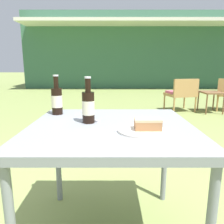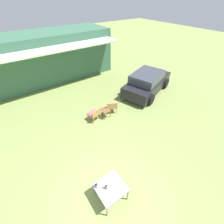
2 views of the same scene
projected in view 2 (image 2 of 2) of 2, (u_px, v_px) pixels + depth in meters
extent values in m
plane|color=olive|center=(111.00, 197.00, 5.06)|extent=(60.00, 60.00, 0.00)
cube|color=#38664C|center=(43.00, 58.00, 10.86)|extent=(9.78, 3.14, 3.24)
cube|color=silver|center=(49.00, 50.00, 8.84)|extent=(9.30, 1.20, 0.12)
cube|color=black|center=(147.00, 84.00, 10.02)|extent=(4.30, 2.88, 0.68)
cube|color=#383D47|center=(147.00, 77.00, 9.52)|extent=(2.57, 2.18, 0.53)
cylinder|color=black|center=(143.00, 77.00, 11.32)|extent=(0.71, 0.41, 0.68)
cylinder|color=black|center=(166.00, 83.00, 10.52)|extent=(0.71, 0.41, 0.68)
cylinder|color=black|center=(126.00, 90.00, 9.77)|extent=(0.71, 0.41, 0.68)
cylinder|color=black|center=(151.00, 99.00, 8.97)|extent=(0.71, 0.41, 0.68)
cylinder|color=#B2844C|center=(95.00, 113.00, 8.27)|extent=(0.04, 0.04, 0.34)
cylinder|color=#B2844C|center=(88.00, 117.00, 7.96)|extent=(0.04, 0.04, 0.34)
cylinder|color=#B2844C|center=(100.00, 116.00, 8.04)|extent=(0.04, 0.04, 0.34)
cylinder|color=#B2844C|center=(93.00, 121.00, 7.73)|extent=(0.04, 0.04, 0.34)
cube|color=#B2844C|center=(94.00, 114.00, 7.87)|extent=(0.68, 0.63, 0.06)
cube|color=#B2844C|center=(96.00, 113.00, 7.63)|extent=(0.57, 0.18, 0.33)
cube|color=#CC5670|center=(94.00, 113.00, 7.84)|extent=(0.60, 0.54, 0.05)
cylinder|color=#B2844C|center=(115.00, 106.00, 8.72)|extent=(0.04, 0.04, 0.34)
cylinder|color=#B2844C|center=(106.00, 107.00, 8.66)|extent=(0.04, 0.04, 0.34)
cylinder|color=#B2844C|center=(117.00, 111.00, 8.38)|extent=(0.04, 0.04, 0.34)
cylinder|color=#B2844C|center=(108.00, 112.00, 8.31)|extent=(0.04, 0.04, 0.34)
cube|color=#B2844C|center=(111.00, 106.00, 8.39)|extent=(0.74, 0.71, 0.06)
cube|color=#B2844C|center=(112.00, 106.00, 8.09)|extent=(0.54, 0.29, 0.33)
cube|color=brown|center=(105.00, 110.00, 8.01)|extent=(0.40, 0.51, 0.03)
cylinder|color=brown|center=(105.00, 117.00, 7.93)|extent=(0.03, 0.03, 0.42)
cylinder|color=brown|center=(110.00, 114.00, 8.09)|extent=(0.03, 0.03, 0.42)
cylinder|color=brown|center=(100.00, 112.00, 8.22)|extent=(0.03, 0.03, 0.42)
cylinder|color=brown|center=(106.00, 110.00, 8.38)|extent=(0.03, 0.03, 0.42)
cube|color=gray|center=(111.00, 187.00, 4.63)|extent=(0.88, 0.84, 0.04)
cylinder|color=gray|center=(107.00, 211.00, 4.43)|extent=(0.04, 0.04, 0.66)
cylinder|color=gray|center=(128.00, 195.00, 4.79)|extent=(0.04, 0.04, 0.66)
cylinder|color=gray|center=(94.00, 190.00, 4.91)|extent=(0.04, 0.04, 0.66)
cylinder|color=gray|center=(114.00, 176.00, 5.27)|extent=(0.04, 0.04, 0.66)
cylinder|color=silver|center=(117.00, 187.00, 4.61)|extent=(0.24, 0.24, 0.01)
cube|color=#9E6B42|center=(117.00, 186.00, 4.61)|extent=(0.13, 0.08, 0.04)
cube|color=tan|center=(117.00, 186.00, 4.59)|extent=(0.13, 0.08, 0.01)
cylinder|color=black|center=(106.00, 187.00, 4.54)|extent=(0.07, 0.07, 0.17)
cylinder|color=black|center=(106.00, 185.00, 4.46)|extent=(0.03, 0.03, 0.07)
cylinder|color=silver|center=(106.00, 184.00, 4.43)|extent=(0.04, 0.04, 0.01)
cylinder|color=beige|center=(106.00, 187.00, 4.54)|extent=(0.07, 0.07, 0.08)
cylinder|color=black|center=(96.00, 185.00, 4.57)|extent=(0.07, 0.07, 0.17)
cylinder|color=black|center=(96.00, 184.00, 4.49)|extent=(0.03, 0.03, 0.07)
cylinder|color=silver|center=(96.00, 183.00, 4.46)|extent=(0.04, 0.04, 0.01)
cylinder|color=beige|center=(96.00, 185.00, 4.57)|extent=(0.07, 0.07, 0.08)
cube|color=silver|center=(115.00, 188.00, 4.60)|extent=(0.18, 0.04, 0.01)
cylinder|color=silver|center=(107.00, 187.00, 4.62)|extent=(0.03, 0.03, 0.01)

